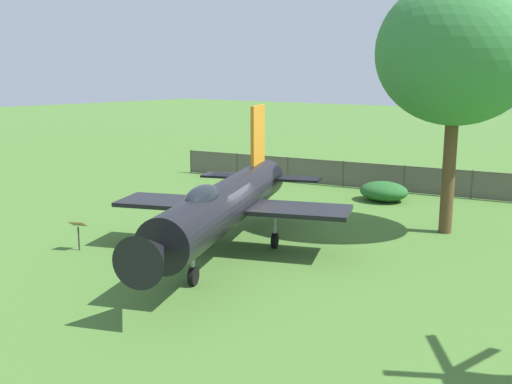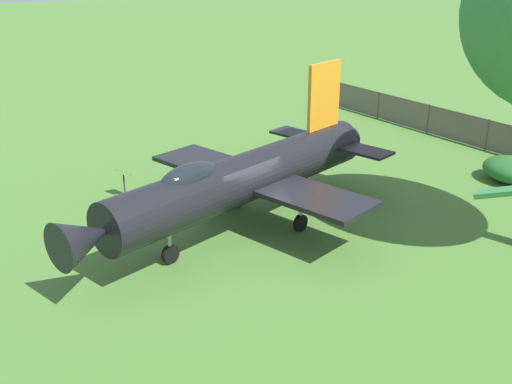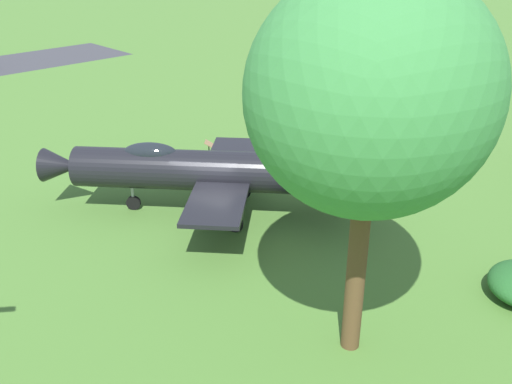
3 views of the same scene
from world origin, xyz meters
TOP-DOWN VIEW (x-y plane):
  - ground_plane at (0.00, 0.00)m, footprint 200.00×200.00m
  - display_jet at (-0.34, -0.14)m, footprint 12.74×8.92m
  - shade_tree at (7.79, -5.31)m, footprint 5.90×6.46m
  - info_plaque at (-3.07, 4.68)m, footprint 0.61×0.71m

SIDE VIEW (x-z plane):
  - ground_plane at x=0.00m, z-range 0.00..0.00m
  - info_plaque at x=-3.07m, z-range 0.28..1.43m
  - display_jet at x=-0.34m, z-range -0.67..4.54m
  - shade_tree at x=7.79m, z-range 2.20..12.49m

